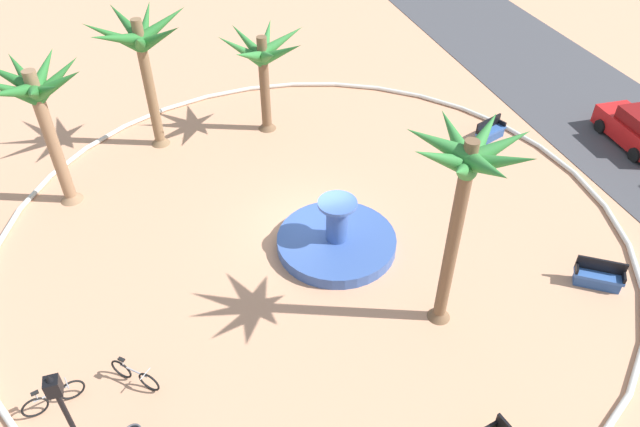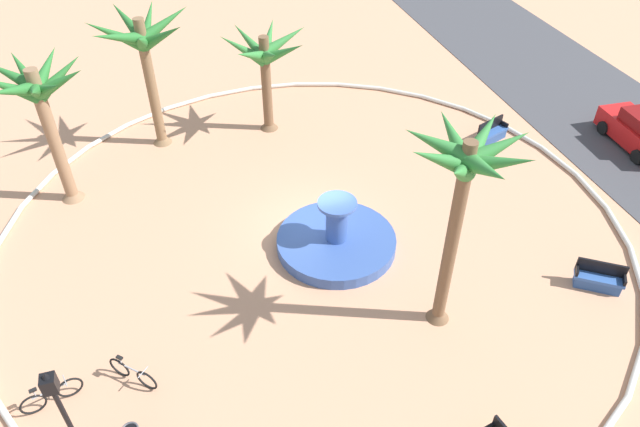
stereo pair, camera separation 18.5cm
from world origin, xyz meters
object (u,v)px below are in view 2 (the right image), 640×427
at_px(palm_tree_mid_plaza, 265,58).
at_px(palm_tree_far_side, 143,47).
at_px(bench_north, 598,280).
at_px(fountain, 336,241).
at_px(bicycle_by_lamppost, 133,373).
at_px(parked_car_leftmost, 640,131).
at_px(bicycle_red_frame, 52,395).
at_px(bench_southeast, 492,134).
at_px(palm_tree_near_fountain, 464,180).
at_px(palm_tree_by_curb, 40,98).
at_px(lamppost, 67,419).

distance_m(palm_tree_mid_plaza, palm_tree_far_side, 5.14).
relative_size(palm_tree_far_side, bench_north, 3.80).
height_order(fountain, bicycle_by_lamppost, fountain).
distance_m(palm_tree_mid_plaza, parked_car_leftmost, 17.12).
bearing_deg(palm_tree_mid_plaza, fountain, 3.19).
bearing_deg(palm_tree_far_side, bicycle_red_frame, -17.57).
xyz_separation_m(palm_tree_far_side, bicycle_by_lamppost, (12.85, -1.89, -4.25)).
height_order(bench_southeast, bicycle_red_frame, bench_southeast).
bearing_deg(palm_tree_near_fountain, bench_north, 86.96).
xyz_separation_m(fountain, palm_tree_mid_plaza, (-8.85, -0.49, 3.27)).
bearing_deg(palm_tree_near_fountain, parked_car_leftmost, 117.12).
height_order(palm_tree_by_curb, palm_tree_mid_plaza, palm_tree_by_curb).
xyz_separation_m(palm_tree_mid_plaza, bicycle_by_lamppost, (12.66, -6.92, -3.19)).
relative_size(palm_tree_mid_plaza, bench_southeast, 2.88).
height_order(palm_tree_far_side, parked_car_leftmost, palm_tree_far_side).
xyz_separation_m(bench_southeast, bicycle_red_frame, (8.76, -18.73, 0.04)).
bearing_deg(parked_car_leftmost, bicycle_by_lamppost, -74.33).
bearing_deg(bench_north, bench_southeast, 172.50).
distance_m(palm_tree_by_curb, lamppost, 12.33).
distance_m(lamppost, bicycle_red_frame, 3.33).
bearing_deg(palm_tree_mid_plaza, bicycle_by_lamppost, -28.67).
bearing_deg(lamppost, bicycle_red_frame, -156.73).
relative_size(palm_tree_mid_plaza, parked_car_leftmost, 1.18).
bearing_deg(palm_tree_near_fountain, bicycle_by_lamppost, -92.15).
bearing_deg(palm_tree_near_fountain, palm_tree_far_side, -150.01).
xyz_separation_m(palm_tree_far_side, bicycle_red_frame, (12.95, -4.10, -4.25)).
height_order(palm_tree_near_fountain, palm_tree_far_side, palm_tree_near_fountain).
distance_m(palm_tree_by_curb, palm_tree_far_side, 4.99).
xyz_separation_m(fountain, bench_southeast, (-4.86, 9.10, 0.04)).
bearing_deg(bench_north, palm_tree_far_side, -135.25).
relative_size(fountain, bench_southeast, 2.61).
bearing_deg(bench_southeast, bicycle_red_frame, -64.93).
bearing_deg(bicycle_by_lamppost, palm_tree_near_fountain, 87.85).
bearing_deg(parked_car_leftmost, bench_north, -46.18).
bearing_deg(palm_tree_near_fountain, bench_southeast, 142.17).
relative_size(bench_north, bicycle_by_lamppost, 1.23).
xyz_separation_m(fountain, bench_north, (4.47, 7.88, 0.04)).
bearing_deg(lamppost, fountain, 126.18).
bearing_deg(bicycle_red_frame, palm_tree_far_side, 162.43).
distance_m(palm_tree_near_fountain, bicycle_red_frame, 12.81).
height_order(palm_tree_near_fountain, palm_tree_by_curb, palm_tree_near_fountain).
relative_size(fountain, bench_north, 2.72).
relative_size(bench_southeast, lamppost, 0.40).
height_order(palm_tree_by_curb, bicycle_by_lamppost, palm_tree_by_curb).
distance_m(bench_north, bench_southeast, 9.41).
bearing_deg(fountain, bicycle_red_frame, -67.92).
bearing_deg(bench_north, palm_tree_by_curb, -120.92).
relative_size(palm_tree_far_side, parked_car_leftmost, 1.49).
xyz_separation_m(palm_tree_by_curb, palm_tree_far_side, (-3.20, 3.82, 0.10)).
distance_m(fountain, palm_tree_by_curb, 11.81).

